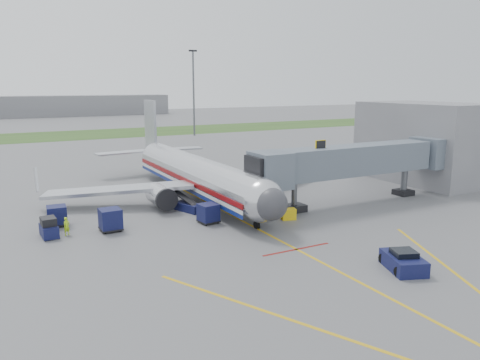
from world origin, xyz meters
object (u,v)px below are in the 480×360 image
airliner (196,174)px  pushback_tug (403,262)px  baggage_tug (49,228)px  belt_loader (188,206)px  ramp_worker (67,226)px

airliner → pushback_tug: size_ratio=9.28×
pushback_tug → airliner: bearing=98.8°
baggage_tug → belt_loader: size_ratio=0.61×
airliner → baggage_tug: (-16.13, -7.09, -1.92)m
ramp_worker → belt_loader: bearing=-15.8°
belt_loader → ramp_worker: 11.94m
airliner → belt_loader: (-3.07, -5.08, -2.19)m
pushback_tug → baggage_tug: bearing=136.9°
airliner → belt_loader: 6.32m
baggage_tug → belt_loader: bearing=8.7°
baggage_tug → belt_loader: (13.06, 2.00, -0.26)m
baggage_tug → ramp_worker: 1.38m
baggage_tug → ramp_worker: size_ratio=1.56×
belt_loader → ramp_worker: (-11.72, -2.31, 0.31)m
pushback_tug → baggage_tug: 27.57m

